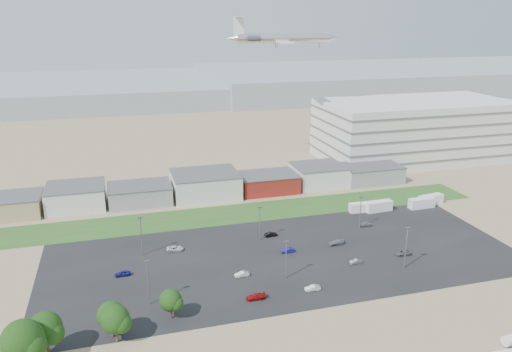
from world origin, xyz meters
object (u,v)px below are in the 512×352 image
object	(u,v)px
parked_car_5	(123,273)
parked_car_13	(313,288)
parked_car_7	(288,250)
parked_car_11	(271,234)
airliner	(284,38)
tree_far_left	(23,344)
parked_car_3	(256,297)
parked_car_8	(366,224)
parked_car_12	(336,242)
parked_car_1	(356,261)
parked_car_4	(242,274)
parked_car_10	(120,321)
parked_car_0	(403,253)
parked_car_9	(175,248)
box_trailer_a	(361,207)

from	to	relation	value
parked_car_5	parked_car_13	bearing A→B (deg)	64.68
parked_car_7	parked_car_5	bearing A→B (deg)	-89.01
parked_car_11	parked_car_13	distance (m)	30.26
airliner	parked_car_5	distance (m)	119.44
parked_car_5	tree_far_left	bearing A→B (deg)	-29.61
parked_car_3	parked_car_13	world-z (taller)	parked_car_3
tree_far_left	parked_car_8	bearing A→B (deg)	25.61
parked_car_7	parked_car_12	xyz separation A→B (m)	(14.09, 0.89, 0.04)
parked_car_12	airliner	bearing A→B (deg)	168.80
parked_car_1	parked_car_7	xyz separation A→B (m)	(-14.29, 10.47, 0.04)
parked_car_11	parked_car_4	bearing A→B (deg)	139.77
airliner	parked_car_12	distance (m)	97.13
airliner	parked_car_3	bearing A→B (deg)	-104.11
parked_car_4	parked_car_12	distance (m)	30.36
parked_car_7	parked_car_10	bearing A→B (deg)	-64.37
parked_car_8	parked_car_12	size ratio (longest dim) A/B	0.83
tree_far_left	parked_car_7	xyz separation A→B (m)	(58.48, 31.50, -5.17)
parked_car_5	parked_car_8	world-z (taller)	parked_car_5
parked_car_0	parked_car_3	bearing A→B (deg)	-75.98
parked_car_0	parked_car_5	world-z (taller)	parked_car_5
parked_car_11	parked_car_9	bearing A→B (deg)	87.37
parked_car_4	airliner	bearing A→B (deg)	149.87
airliner	parked_car_8	distance (m)	88.75
parked_car_8	parked_car_11	distance (m)	29.13
airliner	parked_car_1	bearing A→B (deg)	-89.93
parked_car_13	box_trailer_a	bearing A→B (deg)	141.44
parked_car_5	parked_car_13	xyz separation A→B (m)	(40.77, -18.54, -0.02)
box_trailer_a	parked_car_9	world-z (taller)	box_trailer_a
parked_car_8	parked_car_7	bearing A→B (deg)	109.70
parked_car_11	parked_car_13	xyz separation A→B (m)	(0.25, -30.26, -0.01)
parked_car_0	parked_car_7	bearing A→B (deg)	-108.02
parked_car_0	parked_car_1	xyz separation A→B (m)	(-13.82, -0.92, -0.04)
parked_car_1	parked_car_12	world-z (taller)	parked_car_12
parked_car_13	parked_car_7	bearing A→B (deg)	177.80
parked_car_7	parked_car_13	world-z (taller)	parked_car_13
parked_car_1	parked_car_10	distance (m)	58.15
parked_car_8	parked_car_12	world-z (taller)	parked_car_12
parked_car_1	parked_car_12	xyz separation A→B (m)	(-0.19, 11.36, 0.09)
parked_car_0	parked_car_1	bearing A→B (deg)	-85.45
airliner	parked_car_0	size ratio (longest dim) A/B	10.76
parked_car_4	parked_car_13	size ratio (longest dim) A/B	0.97
parked_car_9	parked_car_11	bearing A→B (deg)	-80.61
tree_far_left	parked_car_13	world-z (taller)	tree_far_left
parked_car_4	parked_car_7	bearing A→B (deg)	115.54
parked_car_5	parked_car_8	size ratio (longest dim) A/B	1.00
parked_car_1	parked_car_4	size ratio (longest dim) A/B	0.95
tree_far_left	parked_car_0	distance (m)	89.47
parked_car_10	box_trailer_a	bearing A→B (deg)	-58.07
box_trailer_a	tree_far_left	xyz separation A→B (m)	(-90.36, -52.31, 4.32)
parked_car_13	airliner	bearing A→B (deg)	165.52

